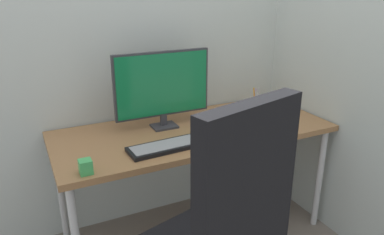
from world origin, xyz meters
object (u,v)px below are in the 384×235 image
desk_clamp_accessory (86,167)px  keyboard (167,146)px  mouse (235,132)px  notebook (265,127)px  monitor (163,86)px  pen_holder (256,105)px

desk_clamp_accessory → keyboard: bearing=12.0°
keyboard → mouse: mouse is taller
notebook → desk_clamp_accessory: bearing=-175.7°
monitor → pen_holder: monitor is taller
notebook → desk_clamp_accessory: 1.06m
pen_holder → monitor: bearing=178.5°
keyboard → mouse: size_ratio=4.27×
mouse → pen_holder: 0.43m
mouse → desk_clamp_accessory: (-0.85, -0.10, 0.02)m
monitor → mouse: bearing=-42.4°
monitor → desk_clamp_accessory: 0.70m
mouse → desk_clamp_accessory: size_ratio=1.46×
notebook → desk_clamp_accessory: (-1.06, -0.09, 0.02)m
mouse → pen_holder: bearing=23.1°
keyboard → notebook: 0.62m
monitor → notebook: size_ratio=2.66×
mouse → desk_clamp_accessory: desk_clamp_accessory is taller
mouse → notebook: (0.21, -0.01, -0.01)m
notebook → desk_clamp_accessory: desk_clamp_accessory is taller
pen_holder → keyboard: bearing=-159.7°
mouse → desk_clamp_accessory: bearing=170.6°
keyboard → desk_clamp_accessory: size_ratio=6.22×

